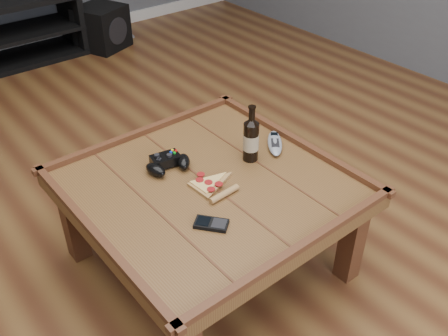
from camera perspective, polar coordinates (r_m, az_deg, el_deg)
ground at (r=2.26m, az=-1.60°, el=-10.89°), size 6.00×6.00×0.00m
coffee_table at (r=2.00m, az=-1.78°, el=-3.11°), size 1.03×1.03×0.48m
beer_bottle at (r=2.05m, az=3.10°, el=3.38°), size 0.07×0.07×0.25m
game_controller at (r=2.04m, az=-6.42°, el=0.57°), size 0.21×0.16×0.06m
pizza_slice at (r=1.94m, az=-1.52°, el=-2.03°), size 0.16×0.25×0.03m
smartphone at (r=1.77m, az=-1.47°, el=-6.38°), size 0.12×0.13×0.02m
remote_control at (r=2.19m, az=5.83°, el=2.86°), size 0.18×0.19×0.03m
subwoofer at (r=4.48m, az=-13.79°, el=15.35°), size 0.45×0.45×0.35m
game_console at (r=4.74m, az=-11.28°, el=15.80°), size 0.13×0.20×0.23m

